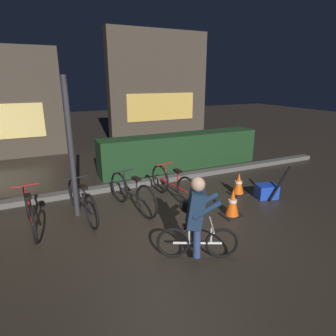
% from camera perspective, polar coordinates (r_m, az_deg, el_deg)
% --- Properties ---
extents(ground_plane, '(40.00, 40.00, 0.00)m').
position_cam_1_polar(ground_plane, '(5.16, 0.85, -11.71)').
color(ground_plane, '#2D261E').
extents(sidewalk_curb, '(12.00, 0.24, 0.12)m').
position_cam_1_polar(sidewalk_curb, '(7.00, -7.10, -3.24)').
color(sidewalk_curb, '#56544F').
rests_on(sidewalk_curb, ground).
extents(hedge_row, '(4.80, 0.70, 1.00)m').
position_cam_1_polar(hedge_row, '(8.33, 2.63, 3.42)').
color(hedge_row, '#19381C').
rests_on(hedge_row, ground).
extents(storefront_right, '(4.23, 0.54, 4.37)m').
position_cam_1_polar(storefront_right, '(12.25, -1.90, 15.82)').
color(storefront_right, '#42382D').
rests_on(storefront_right, ground).
extents(street_post, '(0.10, 0.10, 2.58)m').
position_cam_1_polar(street_post, '(5.41, -18.84, 3.43)').
color(street_post, '#2D2D33').
rests_on(street_post, ground).
extents(parked_bike_left_mid, '(0.46, 1.59, 0.73)m').
position_cam_1_polar(parked_bike_left_mid, '(5.48, -25.93, -7.86)').
color(parked_bike_left_mid, black).
rests_on(parked_bike_left_mid, ground).
extents(parked_bike_center_left, '(0.46, 1.58, 0.73)m').
position_cam_1_polar(parked_bike_center_left, '(5.55, -16.80, -6.45)').
color(parked_bike_center_left, black).
rests_on(parked_bike_center_left, ground).
extents(parked_bike_center_right, '(0.52, 1.61, 0.76)m').
position_cam_1_polar(parked_bike_center_right, '(5.70, -7.18, -5.06)').
color(parked_bike_center_right, black).
rests_on(parked_bike_center_right, ground).
extents(parked_bike_right_mid, '(0.46, 1.61, 0.75)m').
position_cam_1_polar(parked_bike_right_mid, '(6.13, 0.96, -3.32)').
color(parked_bike_right_mid, black).
rests_on(parked_bike_right_mid, ground).
extents(traffic_cone_near, '(0.36, 0.36, 0.55)m').
position_cam_1_polar(traffic_cone_near, '(5.56, 12.76, -6.90)').
color(traffic_cone_near, black).
rests_on(traffic_cone_near, ground).
extents(traffic_cone_far, '(0.36, 0.36, 0.50)m').
position_cam_1_polar(traffic_cone_far, '(6.63, 13.90, -3.15)').
color(traffic_cone_far, black).
rests_on(traffic_cone_far, ground).
extents(blue_crate, '(0.51, 0.42, 0.30)m').
position_cam_1_polar(blue_crate, '(6.64, 19.08, -4.40)').
color(blue_crate, '#193DB7').
rests_on(blue_crate, ground).
extents(cyclist, '(1.09, 0.66, 1.25)m').
position_cam_1_polar(cyclist, '(4.11, 5.65, -9.93)').
color(cyclist, black).
rests_on(cyclist, ground).
extents(closed_umbrella, '(0.42, 0.17, 0.78)m').
position_cam_1_polar(closed_umbrella, '(6.47, 21.43, -2.97)').
color(closed_umbrella, black).
rests_on(closed_umbrella, ground).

